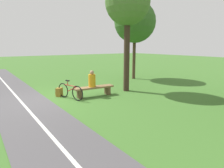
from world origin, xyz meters
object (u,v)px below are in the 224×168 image
object	(u,v)px
tree_by_path	(135,22)
bench	(94,89)
person_seated	(92,80)
bicycle	(70,91)
tree_mid_field	(128,4)
backpack	(59,92)

from	to	relation	value
tree_by_path	bench	bearing A→B (deg)	29.08
person_seated	bicycle	xyz separation A→B (m)	(1.06, -0.18, -0.46)
bench	tree_mid_field	bearing A→B (deg)	-175.11
tree_by_path	tree_mid_field	bearing A→B (deg)	43.34
bench	backpack	bearing A→B (deg)	-28.92
bench	backpack	world-z (taller)	bench
tree_mid_field	tree_by_path	xyz separation A→B (m)	(-2.89, -2.73, -0.41)
tree_by_path	person_seated	bearing A→B (deg)	28.51
backpack	tree_mid_field	xyz separation A→B (m)	(-3.42, 0.96, 4.28)
bench	tree_mid_field	distance (m)	4.61
bench	tree_by_path	xyz separation A→B (m)	(-4.90, -2.72, 3.74)
tree_mid_field	bench	bearing A→B (deg)	-0.15
backpack	bench	bearing A→B (deg)	146.04
bicycle	tree_mid_field	xyz separation A→B (m)	(-3.16, 0.19, 4.12)
person_seated	bicycle	bearing A→B (deg)	-4.54
person_seated	tree_by_path	xyz separation A→B (m)	(-4.99, -2.71, 3.25)
bench	person_seated	bearing A→B (deg)	0.00
backpack	tree_by_path	size ratio (longest dim) A/B	0.08
backpack	tree_by_path	distance (m)	7.62
bicycle	tree_mid_field	size ratio (longest dim) A/B	0.28
person_seated	backpack	size ratio (longest dim) A/B	1.91
tree_mid_field	tree_by_path	size ratio (longest dim) A/B	1.02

